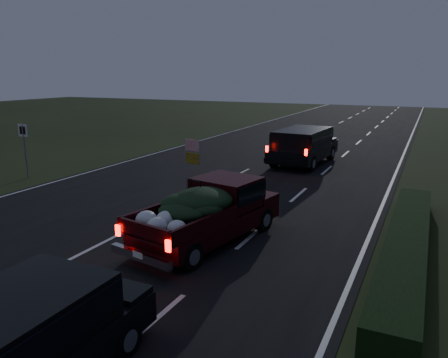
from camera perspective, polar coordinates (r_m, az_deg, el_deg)
The scene contains 7 objects.
ground at distance 12.81m, azimuth -16.15°, elevation -8.40°, with size 120.00×120.00×0.00m, color black.
road_asphalt at distance 12.80m, azimuth -16.15°, elevation -8.36°, with size 14.00×120.00×0.02m, color black.
hedge_row at distance 12.56m, azimuth 22.74°, elevation -7.93°, with size 1.00×10.00×0.60m, color black.
route_sign at distance 21.76m, azimuth -24.65°, elevation 4.39°, with size 0.55×0.08×2.50m.
pickup_truck at distance 12.37m, azimuth -1.99°, elevation -3.90°, with size 2.73×5.16×2.57m.
lead_suv at distance 23.35m, azimuth 10.31°, elevation 4.69°, with size 2.53×5.41×1.52m.
rear_suv at distance 7.25m, azimuth -26.82°, elevation -18.74°, with size 2.09×4.50×1.29m.
Camera 1 is at (8.08, -8.76, 4.69)m, focal length 35.00 mm.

